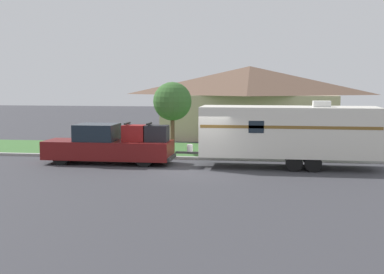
# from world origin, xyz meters

# --- Properties ---
(ground_plane) EXTENTS (120.00, 120.00, 0.00)m
(ground_plane) POSITION_xyz_m (0.00, 0.00, 0.00)
(ground_plane) COLOR #38383D
(curb_strip) EXTENTS (80.00, 0.30, 0.14)m
(curb_strip) POSITION_xyz_m (0.00, 3.75, 0.07)
(curb_strip) COLOR #999993
(curb_strip) RESTS_ON ground_plane
(lawn_strip) EXTENTS (80.00, 7.00, 0.03)m
(lawn_strip) POSITION_xyz_m (0.00, 7.40, 0.01)
(lawn_strip) COLOR #3D6B33
(lawn_strip) RESTS_ON ground_plane
(house_across_street) EXTENTS (12.93, 6.79, 5.17)m
(house_across_street) POSITION_xyz_m (1.58, 14.90, 2.68)
(house_across_street) COLOR tan
(house_across_street) RESTS_ON ground_plane
(pickup_truck) EXTENTS (6.48, 1.98, 2.07)m
(pickup_truck) POSITION_xyz_m (-4.86, 1.79, 0.91)
(pickup_truck) COLOR black
(pickup_truck) RESTS_ON ground_plane
(travel_trailer) EXTENTS (9.62, 2.48, 3.20)m
(travel_trailer) POSITION_xyz_m (3.96, 1.79, 1.74)
(travel_trailer) COLOR black
(travel_trailer) RESTS_ON ground_plane
(mailbox) EXTENTS (0.48, 0.20, 1.39)m
(mailbox) POSITION_xyz_m (-5.30, 4.67, 1.07)
(mailbox) COLOR brown
(mailbox) RESTS_ON ground_plane
(tree_in_yard) EXTENTS (2.20, 2.20, 4.07)m
(tree_in_yard) POSITION_xyz_m (-2.45, 6.11, 2.95)
(tree_in_yard) COLOR brown
(tree_in_yard) RESTS_ON ground_plane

